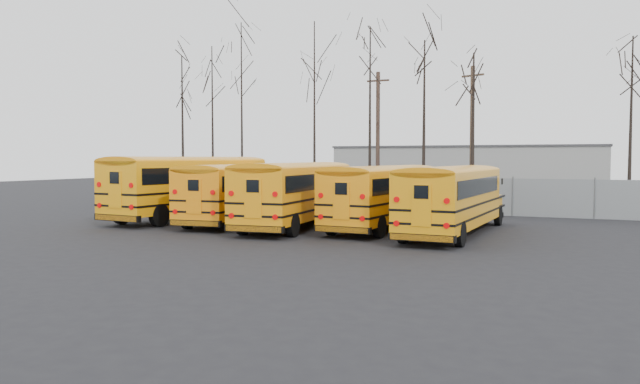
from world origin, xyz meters
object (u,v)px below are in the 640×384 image
at_px(bus_c, 298,189).
at_px(bus_a, 193,182).
at_px(bus_d, 385,191).
at_px(bus_e, 453,194).
at_px(bus_b, 241,188).
at_px(utility_pole_right, 472,136).
at_px(utility_pole_left, 378,136).

bearing_deg(bus_c, bus_a, 163.45).
height_order(bus_d, bus_e, bus_e).
height_order(bus_a, bus_c, bus_a).
distance_m(bus_a, bus_c, 6.69).
relative_size(bus_b, bus_d, 1.02).
bearing_deg(utility_pole_right, bus_a, -109.81).
bearing_deg(bus_c, bus_d, 11.29).
bearing_deg(bus_c, bus_e, -5.50).
bearing_deg(utility_pole_left, bus_e, -60.87).
relative_size(bus_a, bus_c, 1.09).
height_order(bus_c, utility_pole_left, utility_pole_left).
relative_size(bus_a, bus_b, 1.13).
xyz_separation_m(bus_d, utility_pole_left, (-5.56, 15.51, 3.01)).
distance_m(bus_d, bus_e, 3.42).
distance_m(bus_d, utility_pole_left, 16.75).
xyz_separation_m(bus_b, utility_pole_left, (1.49, 15.85, 2.98)).
xyz_separation_m(bus_c, bus_d, (3.70, 1.08, -0.08)).
bearing_deg(bus_d, bus_e, -16.27).
distance_m(bus_a, bus_e, 13.55).
bearing_deg(bus_b, utility_pole_right, 51.08).
distance_m(bus_b, utility_pole_left, 16.19).
height_order(bus_a, utility_pole_right, utility_pole_right).
distance_m(bus_c, utility_pole_right, 14.90).
bearing_deg(bus_e, utility_pole_right, 98.94).
distance_m(bus_a, bus_b, 3.27).
xyz_separation_m(bus_b, bus_c, (3.34, -0.74, 0.05)).
bearing_deg(utility_pole_right, bus_b, -99.61).
distance_m(bus_e, utility_pole_left, 19.06).
bearing_deg(utility_pole_left, utility_pole_right, -20.95).
bearing_deg(utility_pole_left, bus_a, -105.80).
bearing_deg(bus_c, utility_pole_right, 64.47).
xyz_separation_m(bus_a, utility_pole_right, (11.70, 12.37, 2.57)).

